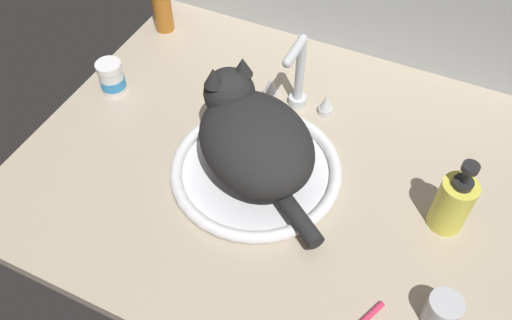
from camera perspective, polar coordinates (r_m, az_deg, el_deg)
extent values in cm
cube|color=#B7A88E|center=(109.21, 2.82, -0.99)|extent=(104.71, 83.19, 3.00)
torus|color=white|center=(105.60, 0.00, -0.96)|extent=(34.74, 34.74, 2.48)
cylinder|color=white|center=(106.33, 0.00, -1.28)|extent=(31.03, 31.03, 0.60)
cylinder|color=silver|center=(119.70, 4.54, 6.47)|extent=(4.00, 4.00, 2.17)
cylinder|color=silver|center=(113.72, 4.81, 9.75)|extent=(2.00, 2.00, 15.79)
sphere|color=silver|center=(108.80, 5.09, 12.92)|extent=(2.20, 2.20, 2.20)
cylinder|color=silver|center=(105.83, 4.27, 11.76)|extent=(2.00, 7.94, 2.00)
sphere|color=silver|center=(102.93, 3.42, 10.54)|extent=(2.10, 2.10, 2.10)
cylinder|color=silver|center=(121.66, 1.58, 7.32)|extent=(3.20, 3.20, 1.60)
cone|color=silver|center=(119.87, 1.60, 8.26)|extent=(2.88, 2.88, 3.72)
cylinder|color=silver|center=(118.50, 7.55, 5.39)|extent=(3.20, 3.20, 1.60)
cone|color=silver|center=(116.66, 7.68, 6.31)|extent=(2.88, 2.88, 3.72)
ellipsoid|color=black|center=(99.50, 0.00, 1.94)|extent=(33.56, 32.14, 13.54)
sphere|color=black|center=(103.30, -2.91, 7.27)|extent=(10.28, 10.28, 10.28)
cone|color=black|center=(98.67, -4.65, 9.02)|extent=(3.91, 3.91, 3.86)
cone|color=black|center=(100.68, -1.45, 10.17)|extent=(3.91, 3.91, 3.86)
ellipsoid|color=silver|center=(106.59, -3.85, 8.09)|extent=(5.02, 5.31, 3.29)
ellipsoid|color=silver|center=(105.68, -2.48, 4.98)|extent=(12.61, 13.48, 7.45)
cylinder|color=black|center=(95.55, 4.59, -6.23)|extent=(12.02, 9.88, 3.20)
cylinder|color=#B2B5BA|center=(92.89, 19.48, -15.39)|extent=(5.48, 5.48, 5.53)
cylinder|color=silver|center=(90.08, 20.03, -14.51)|extent=(5.59, 5.59, 1.00)
cylinder|color=#B2661E|center=(140.63, -10.14, 15.85)|extent=(4.85, 4.85, 11.75)
cylinder|color=white|center=(125.87, -15.38, 8.40)|extent=(5.54, 5.54, 6.15)
cylinder|color=#338CD1|center=(126.18, -15.33, 8.23)|extent=(5.71, 5.71, 2.46)
cylinder|color=white|center=(123.40, -15.75, 9.75)|extent=(5.82, 5.82, 1.72)
cylinder|color=#E5DB4C|center=(101.26, 20.58, -4.52)|extent=(6.53, 6.53, 11.50)
cylinder|color=black|center=(96.48, 21.60, -2.32)|extent=(3.59, 3.59, 1.20)
cylinder|color=black|center=(94.94, 21.96, -1.55)|extent=(1.31, 1.31, 2.99)
cylinder|color=black|center=(93.42, 22.33, -0.75)|extent=(2.94, 2.94, 1.20)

